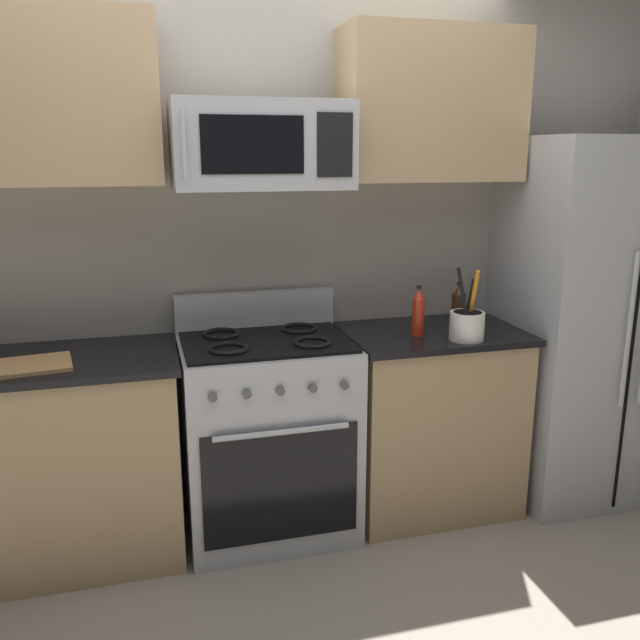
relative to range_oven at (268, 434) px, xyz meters
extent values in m
plane|color=gray|center=(0.00, -0.62, -0.47)|extent=(16.00, 16.00, 0.00)
cube|color=#9E998E|center=(0.00, 0.36, 0.83)|extent=(8.00, 0.10, 2.60)
cube|color=tan|center=(-1.04, 0.00, -0.03)|extent=(1.25, 0.55, 0.88)
cube|color=black|center=(-1.04, 0.00, 0.42)|extent=(1.29, 0.59, 0.03)
cube|color=#B2B5BA|center=(0.00, 0.00, -0.02)|extent=(0.76, 0.59, 0.91)
cube|color=black|center=(0.00, -0.30, -0.11)|extent=(0.67, 0.01, 0.51)
cylinder|color=#B2B5BA|center=(0.00, -0.32, 0.14)|extent=(0.57, 0.02, 0.02)
cube|color=black|center=(0.00, 0.00, 0.44)|extent=(0.73, 0.53, 0.02)
cube|color=#B2B5BA|center=(0.00, 0.26, 0.53)|extent=(0.76, 0.06, 0.18)
torus|color=black|center=(-0.18, -0.12, 0.46)|extent=(0.17, 0.17, 0.02)
torus|color=black|center=(0.18, -0.12, 0.46)|extent=(0.17, 0.17, 0.02)
torus|color=black|center=(-0.18, 0.12, 0.46)|extent=(0.17, 0.17, 0.02)
torus|color=black|center=(0.18, 0.12, 0.46)|extent=(0.17, 0.17, 0.02)
cylinder|color=#4C4C51|center=(-0.27, -0.31, 0.32)|extent=(0.04, 0.02, 0.04)
cylinder|color=#4C4C51|center=(-0.14, -0.31, 0.32)|extent=(0.04, 0.02, 0.04)
cylinder|color=#4C4C51|center=(0.00, -0.31, 0.32)|extent=(0.04, 0.02, 0.04)
cylinder|color=#4C4C51|center=(0.14, -0.31, 0.32)|extent=(0.04, 0.02, 0.04)
cylinder|color=#4C4C51|center=(0.27, -0.31, 0.32)|extent=(0.04, 0.02, 0.04)
cube|color=tan|center=(0.81, 0.00, -0.03)|extent=(0.80, 0.55, 0.88)
cube|color=black|center=(0.81, 0.00, 0.42)|extent=(0.84, 0.59, 0.03)
cube|color=#B2B5BA|center=(1.65, -0.02, 0.43)|extent=(0.80, 0.66, 1.81)
cube|color=black|center=(1.65, -0.35, 0.43)|extent=(0.01, 0.01, 1.72)
cylinder|color=#B2B5BA|center=(1.60, -0.37, 0.48)|extent=(0.02, 0.02, 0.72)
cube|color=#B2B5BA|center=(0.00, 0.03, 1.29)|extent=(0.74, 0.40, 0.36)
cube|color=black|center=(-0.07, -0.18, 1.29)|extent=(0.40, 0.01, 0.22)
cube|color=black|center=(0.26, -0.18, 1.29)|extent=(0.15, 0.01, 0.25)
cylinder|color=#B2B5BA|center=(-0.33, -0.20, 1.29)|extent=(0.02, 0.02, 0.25)
cube|color=tan|center=(0.82, 0.14, 1.47)|extent=(0.83, 0.34, 0.67)
cylinder|color=white|center=(0.89, -0.19, 0.50)|extent=(0.16, 0.16, 0.13)
cylinder|color=black|center=(0.89, -0.19, 0.51)|extent=(0.13, 0.13, 0.11)
cylinder|color=black|center=(0.86, -0.20, 0.62)|extent=(0.05, 0.09, 0.30)
cylinder|color=black|center=(0.90, -0.17, 0.59)|extent=(0.05, 0.04, 0.25)
cylinder|color=orange|center=(0.91, -0.19, 0.61)|extent=(0.03, 0.10, 0.30)
cube|color=tan|center=(-0.96, -0.09, 0.44)|extent=(0.34, 0.28, 0.02)
cylinder|color=red|center=(0.71, -0.06, 0.52)|extent=(0.06, 0.06, 0.17)
cone|color=red|center=(0.71, -0.06, 0.63)|extent=(0.05, 0.05, 0.05)
cylinder|color=black|center=(0.71, -0.06, 0.66)|extent=(0.02, 0.02, 0.01)
cylinder|color=#382314|center=(0.98, 0.08, 0.51)|extent=(0.07, 0.07, 0.15)
cone|color=#382314|center=(0.98, 0.08, 0.61)|extent=(0.06, 0.06, 0.04)
cylinder|color=black|center=(0.98, 0.08, 0.64)|extent=(0.03, 0.03, 0.01)
camera|label=1|loc=(-0.51, -2.80, 1.25)|focal=37.23mm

